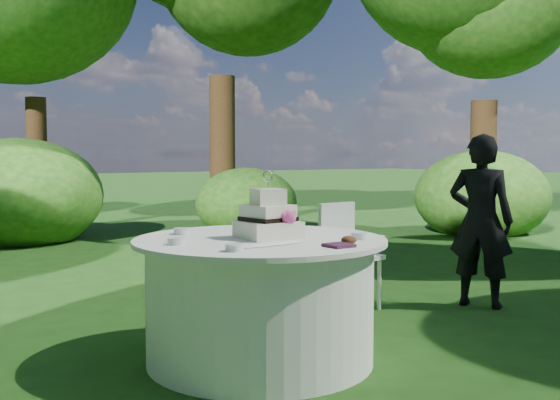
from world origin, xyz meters
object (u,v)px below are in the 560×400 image
at_px(cake, 269,220).
at_px(napkins, 339,245).
at_px(guest, 481,221).
at_px(table, 260,299).
at_px(chair, 346,247).

bearing_deg(cake, napkins, -79.08).
xyz_separation_m(napkins, guest, (2.17, 0.76, -0.05)).
xyz_separation_m(table, chair, (1.36, 0.79, 0.13)).
bearing_deg(cake, chair, 31.91).
xyz_separation_m(napkins, chair, (1.20, 1.37, -0.26)).
xyz_separation_m(guest, cake, (-2.27, -0.21, 0.15)).
xyz_separation_m(cake, chair, (1.31, 0.81, -0.37)).
height_order(guest, table, guest).
xyz_separation_m(napkins, table, (-0.16, 0.57, -0.39)).
distance_m(table, chair, 1.58).
relative_size(napkins, chair, 0.16).
relative_size(napkins, guest, 0.10).
xyz_separation_m(table, cake, (0.05, -0.02, 0.50)).
bearing_deg(guest, chair, 30.24).
bearing_deg(guest, table, 67.04).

